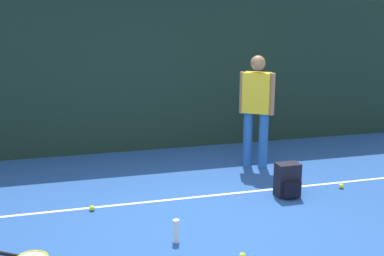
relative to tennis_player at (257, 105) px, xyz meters
name	(u,v)px	position (x,y,z in m)	size (l,w,h in m)	color
ground_plane	(201,220)	(-1.33, -1.65, -0.97)	(12.00, 12.00, 0.00)	#234C93
back_fence	(152,77)	(-1.33, 1.35, 0.29)	(10.00, 0.10, 2.51)	#192D23
court_line	(186,198)	(-1.33, -0.96, -0.96)	(9.00, 0.05, 0.00)	white
tennis_player	(257,105)	(0.00, 0.00, 0.00)	(0.45, 0.41, 1.70)	#2659A5
backpack	(288,181)	(-0.04, -1.22, -0.76)	(0.30, 0.29, 0.44)	black
tennis_ball_near_player	(92,208)	(-2.52, -1.05, -0.93)	(0.07, 0.07, 0.07)	#CCE033
tennis_ball_mid_court	(242,256)	(-1.18, -2.60, -0.93)	(0.07, 0.07, 0.07)	#CCE033
tennis_ball_far_left	(341,186)	(0.79, -1.16, -0.93)	(0.07, 0.07, 0.07)	#CCE033
water_bottle	(176,231)	(-1.72, -2.09, -0.84)	(0.07, 0.07, 0.25)	white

